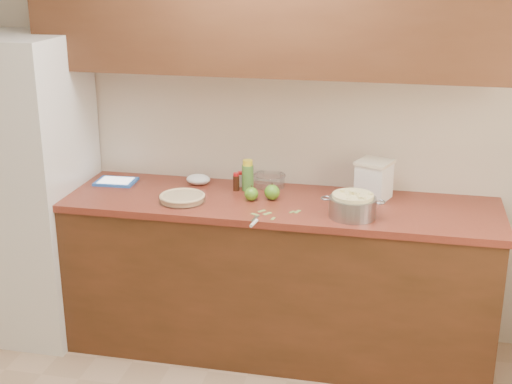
% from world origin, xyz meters
% --- Properties ---
extents(room_shell, '(3.60, 3.60, 3.60)m').
position_xyz_m(room_shell, '(0.00, 0.00, 1.30)').
color(room_shell, tan).
rests_on(room_shell, ground).
extents(counter_run, '(2.64, 0.68, 0.92)m').
position_xyz_m(counter_run, '(0.00, 1.48, 0.46)').
color(counter_run, '#542B17').
rests_on(counter_run, ground).
extents(upper_cabinets, '(2.60, 0.34, 0.70)m').
position_xyz_m(upper_cabinets, '(0.00, 1.63, 1.95)').
color(upper_cabinets, '#4F2C18').
rests_on(upper_cabinets, room_shell).
extents(fridge, '(0.70, 0.70, 1.80)m').
position_xyz_m(fridge, '(-1.44, 1.44, 0.90)').
color(fridge, silver).
rests_on(fridge, ground).
extents(pie, '(0.26, 0.26, 0.04)m').
position_xyz_m(pie, '(-0.42, 1.35, 0.94)').
color(pie, silver).
rests_on(pie, counter_run).
extents(colander, '(0.34, 0.25, 0.12)m').
position_xyz_m(colander, '(0.53, 1.31, 0.98)').
color(colander, gray).
rests_on(colander, counter_run).
extents(flour_canister, '(0.23, 0.23, 0.22)m').
position_xyz_m(flour_canister, '(0.61, 1.63, 1.03)').
color(flour_canister, white).
rests_on(flour_canister, counter_run).
extents(tablet, '(0.24, 0.19, 0.02)m').
position_xyz_m(tablet, '(-0.91, 1.59, 0.93)').
color(tablet, blue).
rests_on(tablet, counter_run).
extents(paring_knife, '(0.04, 0.18, 0.02)m').
position_xyz_m(paring_knife, '(0.05, 1.10, 0.93)').
color(paring_knife, gray).
rests_on(paring_knife, counter_run).
extents(lemon_bottle, '(0.07, 0.07, 0.18)m').
position_xyz_m(lemon_bottle, '(-0.11, 1.62, 1.01)').
color(lemon_bottle, '#4C8C38').
rests_on(lemon_bottle, counter_run).
extents(cinnamon_shaker, '(0.04, 0.04, 0.09)m').
position_xyz_m(cinnamon_shaker, '(-0.16, 1.68, 0.96)').
color(cinnamon_shaker, beige).
rests_on(cinnamon_shaker, counter_run).
extents(vanilla_bottle, '(0.04, 0.04, 0.11)m').
position_xyz_m(vanilla_bottle, '(-0.17, 1.60, 0.97)').
color(vanilla_bottle, black).
rests_on(vanilla_bottle, counter_run).
extents(mixing_bowl, '(0.20, 0.20, 0.07)m').
position_xyz_m(mixing_bowl, '(0.00, 1.72, 0.96)').
color(mixing_bowl, silver).
rests_on(mixing_bowl, counter_run).
extents(paper_towel, '(0.17, 0.16, 0.06)m').
position_xyz_m(paper_towel, '(-0.42, 1.67, 0.95)').
color(paper_towel, white).
rests_on(paper_towel, counter_run).
extents(apple_left, '(0.08, 0.08, 0.09)m').
position_xyz_m(apple_left, '(-0.05, 1.45, 0.96)').
color(apple_left, '#509421').
rests_on(apple_left, counter_run).
extents(apple_center, '(0.09, 0.09, 0.10)m').
position_xyz_m(apple_center, '(0.06, 1.49, 0.96)').
color(apple_center, '#509421').
rests_on(apple_center, counter_run).
extents(peel_a, '(0.05, 0.05, 0.00)m').
position_xyz_m(peel_a, '(0.08, 1.26, 0.92)').
color(peel_a, '#8AA952').
rests_on(peel_a, counter_run).
extents(peel_b, '(0.04, 0.05, 0.00)m').
position_xyz_m(peel_b, '(0.23, 1.32, 0.92)').
color(peel_b, '#8AA952').
rests_on(peel_b, counter_run).
extents(peel_c, '(0.02, 0.04, 0.00)m').
position_xyz_m(peel_c, '(0.13, 1.19, 0.92)').
color(peel_c, '#8AA952').
rests_on(peel_c, counter_run).
extents(peel_d, '(0.03, 0.04, 0.00)m').
position_xyz_m(peel_d, '(0.21, 1.31, 0.92)').
color(peel_d, '#8AA952').
rests_on(peel_d, counter_run).
extents(peel_e, '(0.05, 0.04, 0.00)m').
position_xyz_m(peel_e, '(0.02, 1.23, 0.92)').
color(peel_e, '#8AA952').
rests_on(peel_e, counter_run).
extents(peel_f, '(0.04, 0.05, 0.00)m').
position_xyz_m(peel_f, '(0.05, 1.29, 0.92)').
color(peel_f, '#8AA952').
rests_on(peel_f, counter_run).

